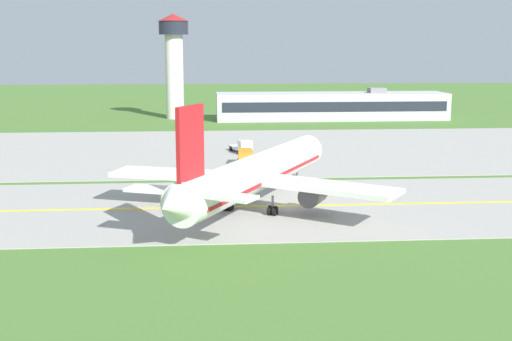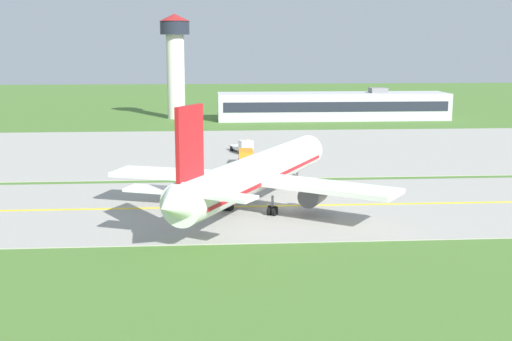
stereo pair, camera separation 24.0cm
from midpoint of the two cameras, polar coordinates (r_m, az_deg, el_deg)
name	(u,v)px [view 2 (the right image)]	position (r m, az deg, el deg)	size (l,w,h in m)	color
ground_plane	(275,207)	(74.27, 1.74, -3.15)	(500.00, 500.00, 0.00)	#47702D
taxiway_strip	(275,206)	(74.26, 1.74, -3.11)	(240.00, 28.00, 0.10)	#9E9B93
apron_pad	(308,149)	(116.42, 4.53, 1.88)	(140.00, 52.00, 0.10)	#9E9B93
taxiway_centreline	(275,206)	(74.25, 1.74, -3.07)	(220.00, 0.60, 0.01)	yellow
airplane_lead	(256,173)	(71.78, 0.06, -0.26)	(30.46, 36.71, 12.70)	white
service_truck_baggage	(243,147)	(110.84, -1.05, 2.06)	(3.84, 6.72, 2.59)	silver
service_truck_fuel	(246,156)	(98.79, -0.81, 1.22)	(2.50, 6.06, 2.60)	orange
terminal_building	(333,106)	(164.80, 6.68, 5.54)	(56.49, 11.36, 7.71)	#B2B2B7
control_tower	(175,56)	(166.28, -6.93, 9.79)	(7.60, 7.60, 25.59)	silver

